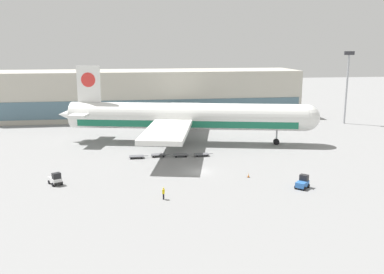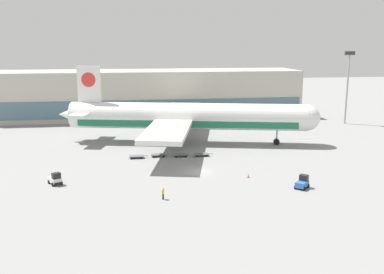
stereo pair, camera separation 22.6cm
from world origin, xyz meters
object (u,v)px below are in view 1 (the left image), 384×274
Objects in this scene: baggage_dolly_third at (181,155)px; traffic_cone_near at (248,175)px; baggage_tug_mid at (303,183)px; baggage_dolly_second at (158,155)px; ground_crew_near at (163,192)px; airplane_main at (183,117)px; baggage_tug_foreground at (56,179)px; light_mast at (347,81)px; baggage_dolly_trail at (202,154)px; baggage_dolly_lead at (137,156)px.

traffic_cone_near is (9.50, -14.92, -0.04)m from baggage_dolly_third.
baggage_tug_mid is 0.74× the size of baggage_dolly_second.
ground_crew_near is 2.45× the size of traffic_cone_near.
airplane_main is 15.46× the size of baggage_dolly_second.
traffic_cone_near is (31.06, -0.88, -0.52)m from baggage_tug_foreground.
ground_crew_near is at bearing -151.01° from traffic_cone_near.
baggage_tug_mid is at bearing -123.44° from light_mast.
airplane_main reaches higher than traffic_cone_near.
baggage_tug_mid is 0.74× the size of baggage_dolly_third.
airplane_main is 32.32× the size of ground_crew_near.
airplane_main is 13.32m from baggage_dolly_trail.
baggage_tug_mid reaches higher than baggage_dolly_lead.
baggage_dolly_third is 1.00× the size of baggage_dolly_trail.
baggage_dolly_lead is at bearing -119.25° from airplane_main.
baggage_dolly_second is 20.81m from traffic_cone_near.
baggage_dolly_third and baggage_dolly_trail have the same top height.
baggage_dolly_trail is (4.13, -0.17, 0.00)m from baggage_dolly_third.
traffic_cone_near is at bearing -28.20° from ground_crew_near.
baggage_dolly_third is at bearing -86.92° from airplane_main.
baggage_tug_mid is at bearing -52.55° from ground_crew_near.
baggage_tug_mid is 32.81m from baggage_dolly_lead.
airplane_main is 16.79m from baggage_dolly_lead.
airplane_main is 35.36m from baggage_tug_foreground.
baggage_tug_foreground is 1.59× the size of ground_crew_near.
light_mast is 7.22× the size of baggage_tug_mid.
light_mast is 5.35× the size of baggage_dolly_trail.
airplane_main reaches higher than baggage_dolly_lead.
ground_crew_near is (-9.45, -22.95, 0.66)m from baggage_dolly_trail.
light_mast is 60.60m from traffic_cone_near.
baggage_dolly_lead is 4.30m from baggage_dolly_second.
airplane_main is 36.41m from baggage_tug_mid.
baggage_dolly_second is at bearing 7.21° from baggage_dolly_lead.
baggage_dolly_lead is at bearing 140.42° from traffic_cone_near.
baggage_dolly_third is (8.61, -0.06, 0.00)m from baggage_dolly_lead.
baggage_dolly_third is 5.12× the size of traffic_cone_near.
light_mast is 62.02m from baggage_dolly_second.
baggage_tug_mid is at bearing 49.40° from baggage_tug_foreground.
light_mast reaches higher than baggage_tug_mid.
baggage_dolly_lead is 1.00× the size of baggage_dolly_trail.
baggage_tug_mid is at bearing -53.84° from airplane_main.
ground_crew_near reaches higher than traffic_cone_near.
baggage_tug_mid is (-33.34, -50.49, -10.79)m from light_mast.
baggage_dolly_third is (-49.57, -29.12, -11.28)m from light_mast.
airplane_main is 20.87× the size of baggage_tug_mid.
light_mast is 58.59m from baggage_dolly_third.
ground_crew_near is (-7.39, -34.93, -4.79)m from airplane_main.
baggage_tug_foreground is 19.14m from baggage_dolly_lead.
light_mast is 76.51m from ground_crew_near.
baggage_dolly_trail is 5.12× the size of traffic_cone_near.
baggage_tug_mid reaches higher than baggage_dolly_third.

